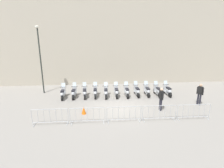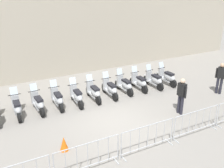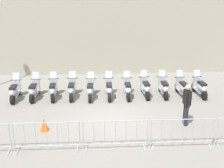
{
  "view_description": "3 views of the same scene",
  "coord_description": "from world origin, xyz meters",
  "px_view_note": "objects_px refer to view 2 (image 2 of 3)",
  "views": [
    {
      "loc": [
        -4.19,
        -12.22,
        5.62
      ],
      "look_at": [
        0.03,
        2.2,
        1.28
      ],
      "focal_mm": 29.22,
      "sensor_mm": 36.0,
      "label": 1
    },
    {
      "loc": [
        -6.4,
        -7.44,
        5.78
      ],
      "look_at": [
        1.38,
        2.03,
        0.8
      ],
      "focal_mm": 41.37,
      "sensor_mm": 36.0,
      "label": 2
    },
    {
      "loc": [
        -2.71,
        -10.22,
        5.22
      ],
      "look_at": [
        0.55,
        2.03,
        0.86
      ],
      "focal_mm": 44.15,
      "sensor_mm": 36.0,
      "label": 3
    }
  ],
  "objects_px": {
    "motorcycle_2": "(38,103)",
    "motorcycle_1": "(17,108)",
    "motorcycle_5": "(94,92)",
    "motorcycle_10": "(167,77)",
    "barrier_segment_2": "(148,138)",
    "barrier_segment_3": "(196,123)",
    "motorcycle_8": "(139,82)",
    "motorcycle_3": "(58,99)",
    "traffic_cone": "(64,144)",
    "motorcycle_6": "(110,89)",
    "motorcycle_9": "(154,80)",
    "officer_near_row_end": "(181,94)",
    "motorcycle_4": "(77,96)",
    "motorcycle_7": "(125,85)",
    "officer_mid_plaza": "(221,77)",
    "barrier_segment_1": "(88,157)"
  },
  "relations": [
    {
      "from": "barrier_segment_2",
      "to": "motorcycle_5",
      "type": "bearing_deg",
      "value": 78.28
    },
    {
      "from": "motorcycle_2",
      "to": "motorcycle_1",
      "type": "bearing_deg",
      "value": 169.22
    },
    {
      "from": "motorcycle_2",
      "to": "motorcycle_10",
      "type": "relative_size",
      "value": 1.0
    },
    {
      "from": "motorcycle_7",
      "to": "barrier_segment_2",
      "type": "height_order",
      "value": "motorcycle_7"
    },
    {
      "from": "motorcycle_4",
      "to": "barrier_segment_1",
      "type": "relative_size",
      "value": 0.78
    },
    {
      "from": "motorcycle_1",
      "to": "officer_mid_plaza",
      "type": "bearing_deg",
      "value": -25.03
    },
    {
      "from": "motorcycle_10",
      "to": "officer_near_row_end",
      "type": "height_order",
      "value": "officer_near_row_end"
    },
    {
      "from": "barrier_segment_3",
      "to": "traffic_cone",
      "type": "height_order",
      "value": "barrier_segment_3"
    },
    {
      "from": "motorcycle_4",
      "to": "motorcycle_2",
      "type": "bearing_deg",
      "value": 165.23
    },
    {
      "from": "motorcycle_2",
      "to": "barrier_segment_2",
      "type": "distance_m",
      "value": 5.56
    },
    {
      "from": "motorcycle_2",
      "to": "motorcycle_10",
      "type": "height_order",
      "value": "same"
    },
    {
      "from": "motorcycle_2",
      "to": "motorcycle_5",
      "type": "relative_size",
      "value": 1.01
    },
    {
      "from": "officer_near_row_end",
      "to": "motorcycle_1",
      "type": "bearing_deg",
      "value": 142.97
    },
    {
      "from": "barrier_segment_3",
      "to": "motorcycle_2",
      "type": "bearing_deg",
      "value": 125.11
    },
    {
      "from": "motorcycle_1",
      "to": "motorcycle_5",
      "type": "bearing_deg",
      "value": -12.34
    },
    {
      "from": "motorcycle_6",
      "to": "motorcycle_7",
      "type": "bearing_deg",
      "value": -4.62
    },
    {
      "from": "motorcycle_6",
      "to": "barrier_segment_2",
      "type": "height_order",
      "value": "motorcycle_6"
    },
    {
      "from": "motorcycle_1",
      "to": "motorcycle_8",
      "type": "xyz_separation_m",
      "value": [
        6.42,
        -1.3,
        0.0
      ]
    },
    {
      "from": "barrier_segment_2",
      "to": "barrier_segment_3",
      "type": "bearing_deg",
      "value": -11.73
    },
    {
      "from": "motorcycle_1",
      "to": "traffic_cone",
      "type": "bearing_deg",
      "value": -83.99
    },
    {
      "from": "barrier_segment_2",
      "to": "traffic_cone",
      "type": "xyz_separation_m",
      "value": [
        -2.32,
        1.92,
        -0.25
      ]
    },
    {
      "from": "motorcycle_1",
      "to": "motorcycle_6",
      "type": "relative_size",
      "value": 1.0
    },
    {
      "from": "motorcycle_5",
      "to": "motorcycle_10",
      "type": "xyz_separation_m",
      "value": [
        4.59,
        -0.96,
        0.0
      ]
    },
    {
      "from": "motorcycle_2",
      "to": "motorcycle_9",
      "type": "distance_m",
      "value": 6.55
    },
    {
      "from": "motorcycle_4",
      "to": "officer_mid_plaza",
      "type": "xyz_separation_m",
      "value": [
        6.67,
        -3.74,
        0.53
      ]
    },
    {
      "from": "motorcycle_3",
      "to": "traffic_cone",
      "type": "height_order",
      "value": "motorcycle_3"
    },
    {
      "from": "motorcycle_5",
      "to": "barrier_segment_3",
      "type": "distance_m",
      "value": 5.28
    },
    {
      "from": "motorcycle_6",
      "to": "barrier_segment_3",
      "type": "height_order",
      "value": "motorcycle_6"
    },
    {
      "from": "motorcycle_5",
      "to": "motorcycle_6",
      "type": "relative_size",
      "value": 1.0
    },
    {
      "from": "motorcycle_4",
      "to": "barrier_segment_1",
      "type": "xyz_separation_m",
      "value": [
        -2.3,
        -4.32,
        0.07
      ]
    },
    {
      "from": "motorcycle_2",
      "to": "motorcycle_8",
      "type": "height_order",
      "value": "same"
    },
    {
      "from": "motorcycle_9",
      "to": "officer_near_row_end",
      "type": "distance_m",
      "value": 3.24
    },
    {
      "from": "motorcycle_5",
      "to": "officer_mid_plaza",
      "type": "bearing_deg",
      "value": -32.02
    },
    {
      "from": "barrier_segment_1",
      "to": "barrier_segment_2",
      "type": "distance_m",
      "value": 2.31
    },
    {
      "from": "motorcycle_3",
      "to": "motorcycle_4",
      "type": "bearing_deg",
      "value": -19.26
    },
    {
      "from": "motorcycle_6",
      "to": "motorcycle_10",
      "type": "height_order",
      "value": "same"
    },
    {
      "from": "motorcycle_4",
      "to": "motorcycle_3",
      "type": "bearing_deg",
      "value": 160.74
    },
    {
      "from": "motorcycle_2",
      "to": "motorcycle_4",
      "type": "relative_size",
      "value": 1.01
    },
    {
      "from": "motorcycle_6",
      "to": "traffic_cone",
      "type": "bearing_deg",
      "value": -149.08
    },
    {
      "from": "motorcycle_2",
      "to": "officer_near_row_end",
      "type": "distance_m",
      "value": 6.59
    },
    {
      "from": "motorcycle_7",
      "to": "motorcycle_9",
      "type": "height_order",
      "value": "same"
    },
    {
      "from": "motorcycle_3",
      "to": "motorcycle_2",
      "type": "bearing_deg",
      "value": 169.78
    },
    {
      "from": "motorcycle_6",
      "to": "motorcycle_7",
      "type": "xyz_separation_m",
      "value": [
        0.94,
        -0.08,
        0.0
      ]
    },
    {
      "from": "motorcycle_1",
      "to": "barrier_segment_2",
      "type": "relative_size",
      "value": 0.78
    },
    {
      "from": "motorcycle_3",
      "to": "motorcycle_8",
      "type": "xyz_separation_m",
      "value": [
        4.58,
        -0.96,
        0.0
      ]
    },
    {
      "from": "motorcycle_1",
      "to": "officer_mid_plaza",
      "type": "height_order",
      "value": "officer_mid_plaza"
    },
    {
      "from": "motorcycle_9",
      "to": "officer_near_row_end",
      "type": "height_order",
      "value": "officer_near_row_end"
    },
    {
      "from": "motorcycle_4",
      "to": "motorcycle_10",
      "type": "relative_size",
      "value": 0.99
    },
    {
      "from": "motorcycle_1",
      "to": "motorcycle_5",
      "type": "relative_size",
      "value": 1.0
    },
    {
      "from": "motorcycle_2",
      "to": "traffic_cone",
      "type": "xyz_separation_m",
      "value": [
        -0.56,
        -3.34,
        -0.18
      ]
    }
  ]
}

